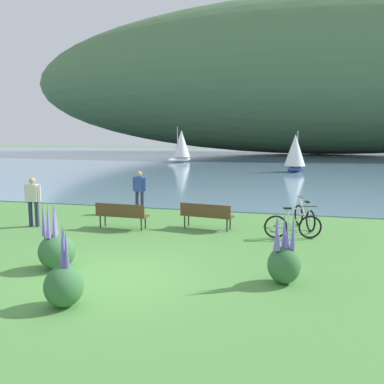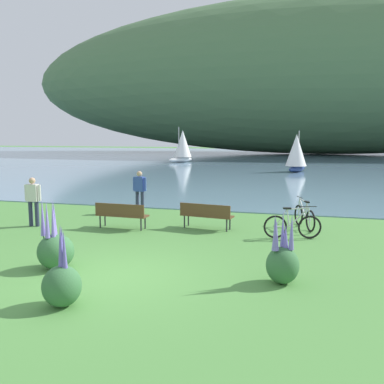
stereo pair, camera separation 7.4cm
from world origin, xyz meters
TOP-DOWN VIEW (x-y plane):
  - ground_plane at (0.00, 0.00)m, footprint 200.00×200.00m
  - bay_water at (0.00, 48.46)m, footprint 180.00×80.00m
  - distant_hillside at (6.60, 64.69)m, footprint 103.78×28.00m
  - park_bench_near_camera at (0.97, 5.20)m, footprint 1.85×0.74m
  - park_bench_further_along at (-1.82, 4.51)m, footprint 1.82×0.55m
  - bicycle_leaning_near_bench at (4.17, 6.20)m, footprint 0.71×1.67m
  - bicycle_beside_path at (3.83, 4.63)m, footprint 1.74×0.45m
  - person_at_shoreline at (-2.35, 7.46)m, footprint 0.60×0.27m
  - person_on_the_grass at (-4.94, 4.08)m, footprint 0.61×0.25m
  - echium_bush_closest_to_camera at (3.72, 0.55)m, footprint 0.71×0.71m
  - echium_bush_beside_closest at (-1.53, 0.17)m, footprint 0.86×0.86m
  - echium_bush_mid_cluster at (-0.15, -1.72)m, footprint 0.73×0.73m
  - sailboat_nearest_to_shore at (3.46, 28.24)m, footprint 2.27×3.09m
  - sailboat_mid_bay at (-9.60, 38.32)m, footprint 2.94×3.44m

SIDE VIEW (x-z plane):
  - ground_plane at x=0.00m, z-range 0.00..0.00m
  - bay_water at x=0.00m, z-range 0.00..0.04m
  - bicycle_leaning_near_bench at x=4.17m, z-range -0.11..0.90m
  - bicycle_beside_path at x=3.83m, z-range -0.11..0.90m
  - echium_bush_mid_cluster at x=-0.15m, z-range -0.33..1.24m
  - echium_bush_beside_closest at x=-1.53m, z-range -0.36..1.34m
  - echium_bush_closest_to_camera at x=3.72m, z-range -0.30..1.28m
  - park_bench_near_camera at x=0.97m, z-range 0.08..0.96m
  - park_bench_further_along at x=-1.82m, z-range 0.08..0.96m
  - person_at_shoreline at x=-2.35m, z-range 0.12..1.83m
  - person_on_the_grass at x=-4.94m, z-range 0.12..1.83m
  - sailboat_nearest_to_shore at x=3.46m, z-range -0.06..3.44m
  - sailboat_mid_bay at x=-9.60m, z-range -0.08..3.99m
  - distant_hillside at x=6.60m, z-range 0.04..25.55m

